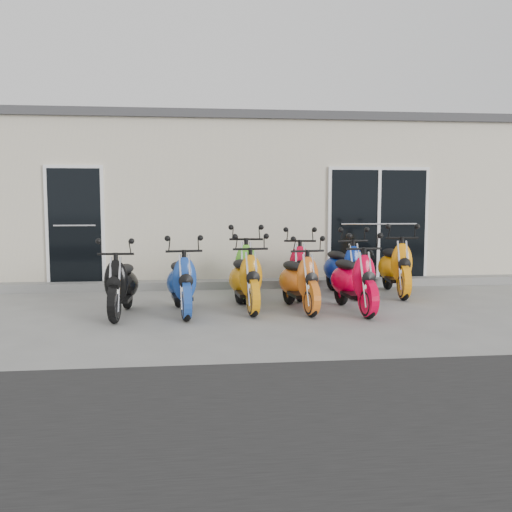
% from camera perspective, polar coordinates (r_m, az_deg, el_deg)
% --- Properties ---
extents(ground, '(80.00, 80.00, 0.00)m').
position_cam_1_polar(ground, '(8.93, 0.44, -5.18)').
color(ground, gray).
rests_on(ground, ground).
extents(asphalt_strip, '(80.00, 5.00, 0.00)m').
position_cam_1_polar(asphalt_strip, '(3.77, 11.26, -21.02)').
color(asphalt_strip, black).
rests_on(asphalt_strip, ground).
extents(building, '(14.00, 6.00, 3.20)m').
position_cam_1_polar(building, '(13.94, -2.14, 5.37)').
color(building, beige).
rests_on(building, ground).
extents(roof_cap, '(14.20, 6.20, 0.16)m').
position_cam_1_polar(roof_cap, '(14.03, -2.17, 12.25)').
color(roof_cap, '#3F3F42').
rests_on(roof_cap, building).
extents(front_step, '(14.00, 0.40, 0.15)m').
position_cam_1_polar(front_step, '(10.90, -0.84, -2.79)').
color(front_step, gray).
rests_on(front_step, ground).
extents(door_left, '(1.07, 0.08, 2.22)m').
position_cam_1_polar(door_left, '(11.09, -17.65, 3.25)').
color(door_left, black).
rests_on(door_left, front_step).
extents(door_right, '(2.02, 0.08, 2.22)m').
position_cam_1_polar(door_right, '(11.48, 12.12, 3.46)').
color(door_right, black).
rests_on(door_right, front_step).
extents(scooter_front_black, '(0.66, 1.60, 1.16)m').
position_cam_1_polar(scooter_front_black, '(8.46, -13.35, -1.97)').
color(scooter_front_black, black).
rests_on(scooter_front_black, ground).
extents(scooter_front_blue, '(0.78, 1.67, 1.19)m').
position_cam_1_polar(scooter_front_blue, '(8.43, -7.46, -1.77)').
color(scooter_front_blue, '#193E94').
rests_on(scooter_front_blue, ground).
extents(scooter_front_orange_a, '(0.74, 1.67, 1.20)m').
position_cam_1_polar(scooter_front_orange_a, '(8.65, -1.04, -1.52)').
color(scooter_front_orange_a, orange).
rests_on(scooter_front_orange_a, ground).
extents(scooter_front_orange_b, '(0.79, 1.64, 1.16)m').
position_cam_1_polar(scooter_front_orange_b, '(8.65, 4.34, -1.65)').
color(scooter_front_orange_b, '#D16118').
rests_on(scooter_front_orange_b, ground).
extents(scooter_front_red, '(0.75, 1.70, 1.22)m').
position_cam_1_polar(scooter_front_red, '(8.66, 9.75, -1.54)').
color(scooter_front_red, red).
rests_on(scooter_front_red, ground).
extents(scooter_back_green, '(0.79, 1.78, 1.28)m').
position_cam_1_polar(scooter_back_green, '(9.74, -1.00, -0.46)').
color(scooter_back_green, '#5DC729').
rests_on(scooter_back_green, ground).
extents(scooter_back_red, '(0.86, 1.74, 1.23)m').
position_cam_1_polar(scooter_back_red, '(9.90, 4.33, -0.51)').
color(scooter_back_red, red).
rests_on(scooter_back_red, ground).
extents(scooter_back_blue, '(0.82, 1.72, 1.22)m').
position_cam_1_polar(scooter_back_blue, '(10.09, 8.80, -0.47)').
color(scooter_back_blue, navy).
rests_on(scooter_back_blue, ground).
extents(scooter_back_yellow, '(0.81, 1.79, 1.28)m').
position_cam_1_polar(scooter_back_yellow, '(10.33, 13.78, -0.26)').
color(scooter_back_yellow, orange).
rests_on(scooter_back_yellow, ground).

